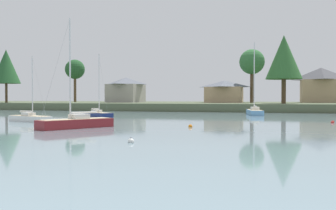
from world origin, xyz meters
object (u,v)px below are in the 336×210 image
Objects in this scene: sailboat_skyblue at (255,113)px; mooring_buoy_orange at (190,126)px; sailboat_white at (30,120)px; mooring_buoy_red at (333,122)px; sailboat_maroon at (76,126)px; sailboat_navy at (98,115)px; mooring_buoy_white at (131,141)px.

sailboat_skyblue is 28.54× the size of mooring_buoy_orange.
sailboat_skyblue reaches higher than sailboat_white.
sailboat_skyblue is at bearing 117.51° from mooring_buoy_red.
sailboat_white is 19.95× the size of mooring_buoy_red.
sailboat_maroon is 36.30m from sailboat_skyblue.
mooring_buoy_red is (32.43, -5.50, -0.14)m from sailboat_navy.
mooring_buoy_orange is 13.43m from mooring_buoy_white.
mooring_buoy_white is (-15.40, -23.91, 0.01)m from mooring_buoy_red.
sailboat_navy reaches higher than sailboat_white.
sailboat_navy is 0.77× the size of sailboat_skyblue.
mooring_buoy_orange is at bearing 21.56° from sailboat_maroon.
sailboat_white is 36.24m from sailboat_skyblue.
mooring_buoy_white is at bearing -40.11° from sailboat_white.
sailboat_maroon is at bearing -114.52° from sailboat_skyblue.
sailboat_navy is 24.10m from mooring_buoy_orange.
mooring_buoy_red is at bearing 11.91° from sailboat_white.
mooring_buoy_orange is 17.85m from mooring_buoy_red.
sailboat_navy is at bearing 170.38° from mooring_buoy_red.
sailboat_skyblue is 42.76m from mooring_buoy_white.
mooring_buoy_orange is (-4.81, -28.97, -0.20)m from sailboat_skyblue.
sailboat_skyblue is at bearing 45.49° from sailboat_white.
sailboat_maroon is 1.10× the size of sailboat_navy.
mooring_buoy_orange reaches higher than mooring_buoy_red.
sailboat_maroon is 12.59m from sailboat_white.
mooring_buoy_white is at bearing -94.19° from mooring_buoy_orange.
sailboat_white is at bearing 139.89° from mooring_buoy_white.
sailboat_white is 25.65m from mooring_buoy_white.
sailboat_navy is at bearing 138.36° from mooring_buoy_orange.
sailboat_white is at bearing -168.09° from mooring_buoy_red.
sailboat_maroon is at bearing 134.79° from mooring_buoy_white.
sailboat_maroon is 21.51m from sailboat_navy.
mooring_buoy_red is at bearing 30.55° from sailboat_maroon.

